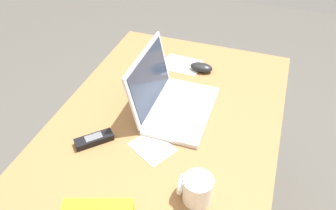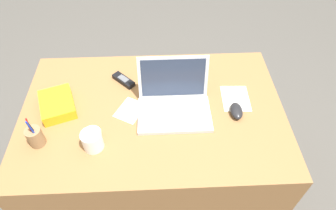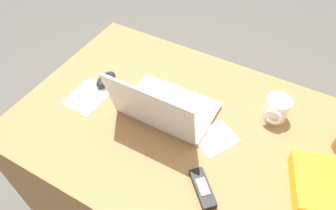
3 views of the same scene
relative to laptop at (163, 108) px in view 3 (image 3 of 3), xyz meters
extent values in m
cube|color=olive|center=(-0.10, 0.00, -0.43)|extent=(1.26, 0.82, 0.75)
cube|color=silver|center=(0.00, -0.05, -0.04)|extent=(0.34, 0.21, 0.02)
cube|color=silver|center=(0.00, -0.03, -0.03)|extent=(0.28, 0.11, 0.00)
cube|color=silver|center=(0.00, -0.11, -0.03)|extent=(0.10, 0.05, 0.00)
cube|color=silver|center=(0.00, 0.09, 0.08)|extent=(0.33, 0.05, 0.22)
cube|color=#283347|center=(0.00, 0.08, 0.08)|extent=(0.30, 0.04, 0.19)
ellipsoid|color=black|center=(0.29, -0.04, -0.03)|extent=(0.06, 0.10, 0.04)
cylinder|color=white|center=(-0.36, -0.20, 0.00)|extent=(0.09, 0.09, 0.09)
torus|color=white|center=(-0.36, -0.15, 0.00)|extent=(0.07, 0.01, 0.07)
cube|color=black|center=(-0.25, 0.20, -0.04)|extent=(0.12, 0.12, 0.02)
cube|color=#595B60|center=(-0.25, 0.20, -0.02)|extent=(0.06, 0.06, 0.00)
cube|color=#F2AD19|center=(-0.55, 0.03, -0.02)|extent=(0.21, 0.23, 0.06)
cube|color=white|center=(-0.21, 0.00, -0.05)|extent=(0.16, 0.18, 0.00)
cube|color=white|center=(0.31, 0.05, -0.05)|extent=(0.14, 0.18, 0.00)
camera|label=1|loc=(-0.94, -0.31, 0.81)|focal=36.15mm
camera|label=2|loc=(-0.07, -0.94, 1.04)|focal=31.83mm
camera|label=3|loc=(-0.37, 0.63, 0.83)|focal=32.87mm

